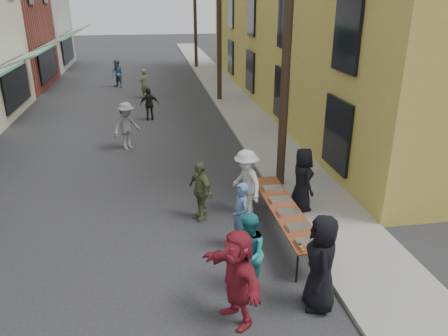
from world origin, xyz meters
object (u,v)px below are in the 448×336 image
object	(u,v)px
catering_tray_sausage	(308,242)
guest_front_a	(321,263)
guest_front_c	(248,253)
utility_pole_far	(195,9)
server	(302,179)
utility_pole_mid	(219,17)
utility_pole_near	(287,37)
serving_table	(285,210)

from	to	relation	value
catering_tray_sausage	guest_front_a	world-z (taller)	guest_front_a
guest_front_a	guest_front_c	distance (m)	1.43
utility_pole_far	catering_tray_sausage	distance (m)	28.84
catering_tray_sausage	server	bearing A→B (deg)	73.47
utility_pole_far	guest_front_a	distance (m)	29.83
utility_pole_mid	utility_pole_near	bearing A→B (deg)	-90.00
server	serving_table	bearing A→B (deg)	137.37
guest_front_c	serving_table	bearing A→B (deg)	157.20
catering_tray_sausage	utility_pole_near	bearing A→B (deg)	80.41
utility_pole_far	guest_front_a	world-z (taller)	utility_pole_far
utility_pole_near	serving_table	distance (m)	4.86
catering_tray_sausage	guest_front_c	distance (m)	1.37
utility_pole_far	server	bearing A→B (deg)	-89.89
utility_pole_near	catering_tray_sausage	world-z (taller)	utility_pole_near
catering_tray_sausage	utility_pole_far	bearing A→B (deg)	88.45
guest_front_a	server	bearing A→B (deg)	179.26
server	utility_pole_mid	bearing A→B (deg)	-6.32
catering_tray_sausage	guest_front_c	world-z (taller)	guest_front_c
utility_pole_near	server	xyz separation A→B (m)	(0.05, -1.81, -3.52)
catering_tray_sausage	server	xyz separation A→B (m)	(0.83, 2.78, 0.19)
utility_pole_near	catering_tray_sausage	distance (m)	5.95
utility_pole_mid	catering_tray_sausage	xyz separation A→B (m)	(-0.78, -16.59, -3.71)
utility_pole_near	catering_tray_sausage	size ratio (longest dim) A/B	18.00
utility_pole_mid	guest_front_c	bearing A→B (deg)	-97.17
utility_pole_mid	guest_front_a	size ratio (longest dim) A/B	4.65
server	utility_pole_near	bearing A→B (deg)	-4.94
guest_front_a	server	world-z (taller)	guest_front_a
utility_pole_far	catering_tray_sausage	world-z (taller)	utility_pole_far
serving_table	server	world-z (taller)	server
utility_pole_near	serving_table	world-z (taller)	utility_pole_near
utility_pole_near	utility_pole_far	world-z (taller)	same
utility_pole_near	serving_table	size ratio (longest dim) A/B	2.25
server	guest_front_c	bearing A→B (deg)	138.07
utility_pole_mid	guest_front_a	world-z (taller)	utility_pole_mid
utility_pole_far	server	world-z (taller)	utility_pole_far
utility_pole_far	guest_front_c	size ratio (longest dim) A/B	5.32
server	guest_front_a	bearing A→B (deg)	159.43
utility_pole_far	server	size ratio (longest dim) A/B	5.11
guest_front_a	utility_pole_far	bearing A→B (deg)	-168.44
utility_pole_near	guest_front_a	xyz separation A→B (m)	(-0.90, -5.61, -3.53)
utility_pole_far	guest_front_c	distance (m)	29.17
serving_table	catering_tray_sausage	world-z (taller)	catering_tray_sausage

